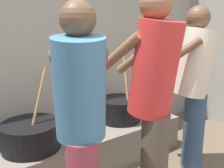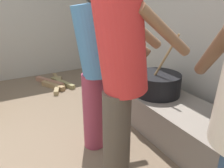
# 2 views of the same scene
# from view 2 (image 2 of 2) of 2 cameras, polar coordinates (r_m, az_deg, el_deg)

# --- Properties ---
(block_enclosure_rear) EXTENTS (5.45, 0.20, 2.43)m
(block_enclosure_rear) POSITION_cam_2_polar(r_m,az_deg,el_deg) (2.69, 24.02, 15.65)
(block_enclosure_rear) COLOR #9E998E
(block_enclosure_rear) RESTS_ON ground_plane
(hearth_ledge) EXTENTS (2.24, 0.60, 0.37)m
(hearth_ledge) POSITION_cam_2_polar(r_m,az_deg,el_deg) (2.40, 18.72, -10.44)
(hearth_ledge) COLOR slate
(hearth_ledge) RESTS_ON ground_plane
(cooking_pot_secondary) EXTENTS (0.50, 0.50, 0.68)m
(cooking_pot_secondary) POSITION_cam_2_polar(r_m,az_deg,el_deg) (2.58, 11.12, 0.04)
(cooking_pot_secondary) COLOR black
(cooking_pot_secondary) RESTS_ON hearth_ledge
(cook_in_red_shirt) EXTENTS (0.40, 0.71, 1.64)m
(cook_in_red_shirt) POSITION_cam_2_polar(r_m,az_deg,el_deg) (1.50, 2.31, 3.48)
(cook_in_red_shirt) COLOR #4C4238
(cook_in_red_shirt) RESTS_ON ground_plane
(cook_in_blue_shirt) EXTENTS (0.59, 0.72, 1.53)m
(cook_in_blue_shirt) POSITION_cam_2_polar(r_m,az_deg,el_deg) (2.01, -4.04, 5.95)
(cook_in_blue_shirt) COLOR #8C3347
(cook_in_blue_shirt) RESTS_ON ground_plane
(firewood_pile) EXTENTS (0.91, 0.48, 0.07)m
(firewood_pile) POSITION_cam_2_polar(r_m,az_deg,el_deg) (3.89, -13.63, 0.15)
(firewood_pile) COLOR olive
(firewood_pile) RESTS_ON ground_plane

